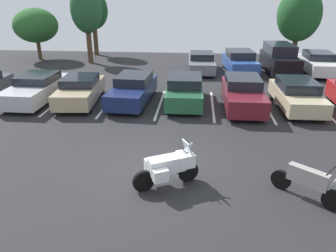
{
  "coord_description": "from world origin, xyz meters",
  "views": [
    {
      "loc": [
        1.31,
        -9.44,
        5.58
      ],
      "look_at": [
        0.29,
        2.0,
        0.81
      ],
      "focal_mm": 35.36,
      "sensor_mm": 36.0,
      "label": 1
    }
  ],
  "objects_px": {
    "car_tan": "(80,90)",
    "car_far_black": "(279,59)",
    "car_green": "(185,90)",
    "motorcycle_touring": "(169,166)",
    "car_far_blue": "(240,62)",
    "car_far_white": "(318,63)",
    "car_champagne": "(297,95)",
    "car_silver": "(37,88)",
    "car_navy": "(133,89)",
    "car_maroon": "(243,93)",
    "motorcycle_second": "(308,182)",
    "car_far_grey": "(201,62)"
  },
  "relations": [
    {
      "from": "car_maroon",
      "to": "car_champagne",
      "type": "relative_size",
      "value": 1.04
    },
    {
      "from": "car_navy",
      "to": "car_maroon",
      "type": "bearing_deg",
      "value": -2.95
    },
    {
      "from": "car_navy",
      "to": "motorcycle_touring",
      "type": "bearing_deg",
      "value": -71.81
    },
    {
      "from": "motorcycle_touring",
      "to": "car_silver",
      "type": "distance_m",
      "value": 10.92
    },
    {
      "from": "car_green",
      "to": "car_far_black",
      "type": "relative_size",
      "value": 0.9
    },
    {
      "from": "motorcycle_second",
      "to": "car_far_grey",
      "type": "height_order",
      "value": "car_far_grey"
    },
    {
      "from": "car_far_white",
      "to": "car_champagne",
      "type": "bearing_deg",
      "value": -114.4
    },
    {
      "from": "motorcycle_touring",
      "to": "motorcycle_second",
      "type": "height_order",
      "value": "motorcycle_touring"
    },
    {
      "from": "car_silver",
      "to": "car_champagne",
      "type": "distance_m",
      "value": 13.49
    },
    {
      "from": "car_far_black",
      "to": "car_green",
      "type": "bearing_deg",
      "value": -130.42
    },
    {
      "from": "car_tan",
      "to": "car_champagne",
      "type": "relative_size",
      "value": 0.99
    },
    {
      "from": "car_far_black",
      "to": "car_tan",
      "type": "bearing_deg",
      "value": -146.69
    },
    {
      "from": "car_tan",
      "to": "car_green",
      "type": "distance_m",
      "value": 5.46
    },
    {
      "from": "car_green",
      "to": "car_far_blue",
      "type": "bearing_deg",
      "value": 64.18
    },
    {
      "from": "car_maroon",
      "to": "car_champagne",
      "type": "height_order",
      "value": "car_maroon"
    },
    {
      "from": "motorcycle_touring",
      "to": "car_far_white",
      "type": "bearing_deg",
      "value": 59.02
    },
    {
      "from": "car_green",
      "to": "car_far_black",
      "type": "distance_m",
      "value": 9.83
    },
    {
      "from": "motorcycle_second",
      "to": "car_far_black",
      "type": "bearing_deg",
      "value": 80.74
    },
    {
      "from": "car_silver",
      "to": "car_green",
      "type": "xyz_separation_m",
      "value": [
        7.88,
        0.16,
        0.04
      ]
    },
    {
      "from": "car_champagne",
      "to": "car_far_white",
      "type": "xyz_separation_m",
      "value": [
        3.51,
        7.74,
        0.03
      ]
    },
    {
      "from": "car_maroon",
      "to": "car_far_blue",
      "type": "xyz_separation_m",
      "value": [
        0.71,
        7.81,
        0.02
      ]
    },
    {
      "from": "car_maroon",
      "to": "car_far_grey",
      "type": "height_order",
      "value": "car_maroon"
    },
    {
      "from": "car_tan",
      "to": "car_far_grey",
      "type": "distance_m",
      "value": 10.0
    },
    {
      "from": "car_maroon",
      "to": "car_far_blue",
      "type": "distance_m",
      "value": 7.85
    },
    {
      "from": "car_champagne",
      "to": "car_navy",
      "type": "bearing_deg",
      "value": 178.8
    },
    {
      "from": "car_tan",
      "to": "car_champagne",
      "type": "bearing_deg",
      "value": 0.56
    },
    {
      "from": "car_green",
      "to": "car_far_black",
      "type": "height_order",
      "value": "car_far_black"
    },
    {
      "from": "car_champagne",
      "to": "car_far_black",
      "type": "height_order",
      "value": "car_far_black"
    },
    {
      "from": "car_silver",
      "to": "car_far_blue",
      "type": "bearing_deg",
      "value": 33.68
    },
    {
      "from": "car_silver",
      "to": "car_far_black",
      "type": "xyz_separation_m",
      "value": [
        14.26,
        7.65,
        0.32
      ]
    },
    {
      "from": "motorcycle_second",
      "to": "car_far_blue",
      "type": "height_order",
      "value": "car_far_blue"
    },
    {
      "from": "car_green",
      "to": "car_champagne",
      "type": "height_order",
      "value": "car_green"
    },
    {
      "from": "car_silver",
      "to": "car_green",
      "type": "height_order",
      "value": "car_green"
    },
    {
      "from": "car_navy",
      "to": "car_far_white",
      "type": "relative_size",
      "value": 0.99
    },
    {
      "from": "motorcycle_touring",
      "to": "car_far_blue",
      "type": "bearing_deg",
      "value": 76.21
    },
    {
      "from": "car_champagne",
      "to": "car_far_blue",
      "type": "bearing_deg",
      "value": 104.36
    },
    {
      "from": "car_navy",
      "to": "car_far_blue",
      "type": "height_order",
      "value": "car_far_blue"
    },
    {
      "from": "motorcycle_touring",
      "to": "car_far_white",
      "type": "distance_m",
      "value": 17.98
    },
    {
      "from": "car_tan",
      "to": "car_far_grey",
      "type": "relative_size",
      "value": 1.0
    },
    {
      "from": "car_green",
      "to": "car_far_blue",
      "type": "xyz_separation_m",
      "value": [
        3.64,
        7.52,
        0.04
      ]
    },
    {
      "from": "motorcycle_second",
      "to": "car_silver",
      "type": "height_order",
      "value": "car_silver"
    },
    {
      "from": "motorcycle_second",
      "to": "car_far_white",
      "type": "height_order",
      "value": "car_far_white"
    },
    {
      "from": "car_champagne",
      "to": "car_silver",
      "type": "bearing_deg",
      "value": 179.92
    },
    {
      "from": "car_far_white",
      "to": "motorcycle_touring",
      "type": "bearing_deg",
      "value": -120.98
    },
    {
      "from": "car_maroon",
      "to": "car_champagne",
      "type": "xyz_separation_m",
      "value": [
        2.68,
        0.12,
        -0.03
      ]
    },
    {
      "from": "motorcycle_touring",
      "to": "car_tan",
      "type": "height_order",
      "value": "motorcycle_touring"
    },
    {
      "from": "car_maroon",
      "to": "car_far_grey",
      "type": "distance_m",
      "value": 7.99
    },
    {
      "from": "car_tan",
      "to": "car_far_black",
      "type": "xyz_separation_m",
      "value": [
        11.83,
        7.77,
        0.31
      ]
    },
    {
      "from": "car_far_black",
      "to": "motorcycle_touring",
      "type": "bearing_deg",
      "value": -113.0
    },
    {
      "from": "car_far_black",
      "to": "car_champagne",
      "type": "bearing_deg",
      "value": -95.71
    }
  ]
}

